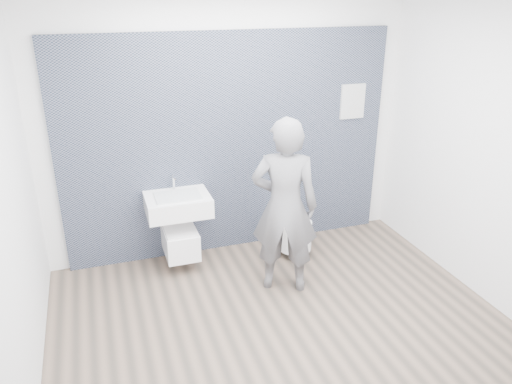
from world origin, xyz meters
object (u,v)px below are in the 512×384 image
object	(u,v)px
toilet_square	(180,239)
visitor	(285,207)
toilet_rounded	(291,230)
washbasin	(178,204)

from	to	relation	value
toilet_square	visitor	distance (m)	1.28
toilet_rounded	visitor	distance (m)	0.98
toilet_square	visitor	bearing A→B (deg)	-39.33
toilet_rounded	visitor	xyz separation A→B (m)	(-0.36, -0.66, 0.63)
washbasin	toilet_square	world-z (taller)	washbasin
washbasin	visitor	bearing A→B (deg)	-39.25
visitor	toilet_rounded	bearing A→B (deg)	-94.50
toilet_square	toilet_rounded	size ratio (longest dim) A/B	1.02
toilet_square	visitor	size ratio (longest dim) A/B	0.36
washbasin	toilet_square	bearing A→B (deg)	90.00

